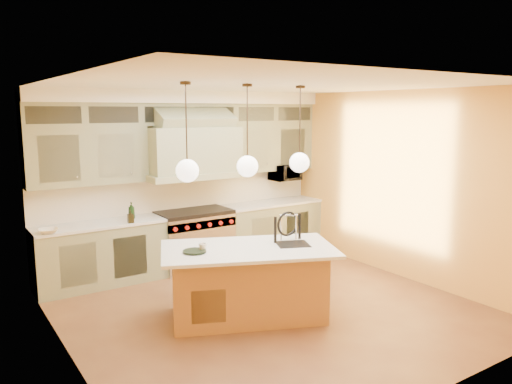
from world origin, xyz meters
TOP-DOWN VIEW (x-y plane):
  - floor at (0.00, 0.00)m, footprint 5.00×5.00m
  - ceiling at (0.00, 0.00)m, footprint 5.00×5.00m
  - wall_back at (0.00, 2.50)m, footprint 5.00×0.00m
  - wall_front at (0.00, -2.50)m, footprint 5.00×0.00m
  - wall_left at (-2.50, 0.00)m, footprint 0.00×5.00m
  - wall_right at (2.50, 0.00)m, footprint 0.00×5.00m
  - back_cabinetry at (0.00, 2.23)m, footprint 5.00×0.77m
  - range at (0.00, 2.14)m, footprint 1.20×0.74m
  - kitchen_island at (-0.36, -0.08)m, footprint 2.39×1.88m
  - counter_stool at (0.21, -0.28)m, footprint 0.47×0.47m
  - microwave at (1.95, 2.25)m, footprint 0.54×0.37m
  - oil_bottle_a at (-1.05, 2.15)m, footprint 0.11×0.11m
  - oil_bottle_b at (-1.15, 1.92)m, footprint 0.10×0.10m
  - fruit_bowl at (-2.30, 1.92)m, footprint 0.29×0.29m
  - cup at (-0.92, 0.06)m, footprint 0.10×0.10m
  - pendant_left at (-1.17, -0.08)m, footprint 0.26×0.26m
  - pendant_center at (-0.37, -0.08)m, footprint 0.26×0.26m
  - pendant_right at (0.43, -0.08)m, footprint 0.26×0.26m

SIDE VIEW (x-z plane):
  - floor at x=0.00m, z-range 0.00..0.00m
  - kitchen_island at x=-0.36m, z-range -0.20..1.15m
  - range at x=0.00m, z-range 0.01..0.97m
  - counter_stool at x=0.21m, z-range 0.10..1.41m
  - cup at x=-0.92m, z-range 0.92..1.01m
  - fruit_bowl at x=-2.30m, z-range 0.94..1.00m
  - oil_bottle_b at x=-1.15m, z-range 0.94..1.13m
  - oil_bottle_a at x=-1.05m, z-range 0.94..1.21m
  - back_cabinetry at x=0.00m, z-range -0.02..2.88m
  - microwave at x=1.95m, z-range 1.30..1.60m
  - wall_back at x=0.00m, z-range -1.05..3.95m
  - wall_front at x=0.00m, z-range -1.05..3.95m
  - wall_left at x=-2.50m, z-range -1.05..3.95m
  - wall_right at x=2.50m, z-range -1.05..3.95m
  - pendant_left at x=-1.17m, z-range 1.39..2.50m
  - pendant_center at x=-0.37m, z-range 1.39..2.50m
  - pendant_right at x=0.43m, z-range 1.39..2.50m
  - ceiling at x=0.00m, z-range 2.90..2.90m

